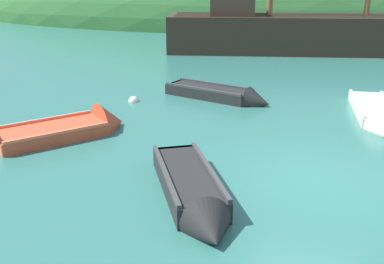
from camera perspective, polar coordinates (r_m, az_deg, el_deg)
ground_plane at (r=9.10m, az=15.85°, el=-5.95°), size 120.00×120.00×0.00m
shore_hill at (r=42.27m, az=7.72°, el=14.44°), size 54.55×25.09×13.34m
sailing_ship at (r=24.09m, az=14.81°, el=11.69°), size 17.47×5.38×11.28m
rowboat_outer_left at (r=11.60m, az=-14.88°, el=0.26°), size 3.11×3.19×1.21m
rowboat_portside at (r=13.27m, az=22.87°, el=1.75°), size 1.05×3.78×0.97m
rowboat_near_dock at (r=14.30m, az=3.95°, el=4.67°), size 3.70×2.13×0.88m
rowboat_outer_right at (r=7.89m, az=0.11°, el=-8.15°), size 2.24×3.40×0.87m
buoy_white at (r=14.21m, az=-7.59°, el=3.96°), size 0.33×0.33×0.33m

